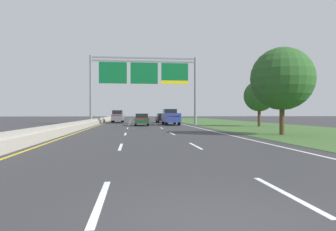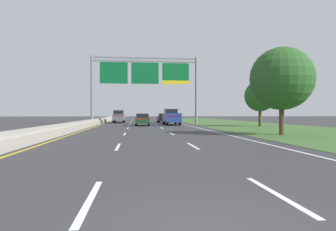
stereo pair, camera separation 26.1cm
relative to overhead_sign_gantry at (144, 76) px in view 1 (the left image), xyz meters
name	(u,v)px [view 1 (the left image)]	position (x,y,z in m)	size (l,w,h in m)	color
ground_plane	(143,126)	(-0.30, -3.25, -6.83)	(220.00, 220.00, 0.00)	#333335
lane_striping	(143,126)	(-0.30, -3.70, -6.82)	(11.96, 106.00, 0.01)	white
grass_verge_right	(246,125)	(13.65, -3.25, -6.82)	(14.00, 110.00, 0.02)	#3D602D
median_barrier_concrete	(91,123)	(-6.90, -3.25, -6.47)	(0.60, 110.00, 0.85)	#A8A399
overhead_sign_gantry	(144,76)	(0.00, 0.00, 0.00)	(15.06, 0.42, 9.63)	gray
pickup_truck_blue	(171,117)	(3.60, -1.29, -5.75)	(2.10, 5.44, 2.20)	navy
car_black_right_lane_sedan	(162,118)	(3.32, 8.37, -6.01)	(1.89, 4.43, 1.57)	black
car_darkgreen_centre_lane_sedan	(142,119)	(-0.43, -3.05, -6.01)	(1.91, 4.44, 1.57)	#193D23
car_grey_left_lane_suv	(118,116)	(-4.20, 10.32, -5.73)	(2.02, 4.75, 2.11)	slate
roadside_tree_near	(282,79)	(9.50, -21.17, -2.63)	(4.67, 4.67, 6.54)	#4C3823
roadside_tree_mid	(259,96)	(13.74, -7.29, -3.12)	(3.76, 3.76, 5.60)	#4C3823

